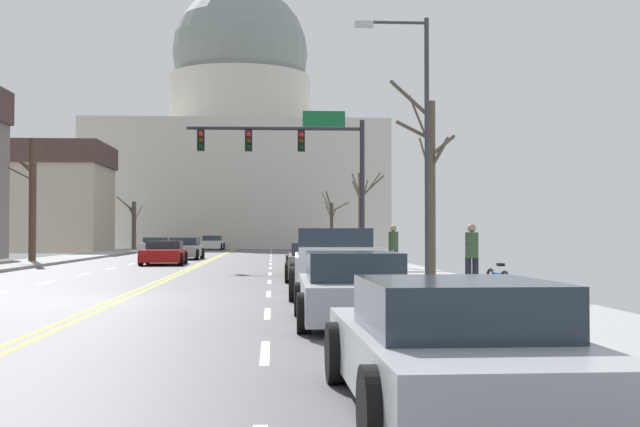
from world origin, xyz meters
name	(u,v)px	position (x,y,z in m)	size (l,w,h in m)	color
ground	(117,300)	(0.00, 0.00, 0.02)	(20.00, 180.00, 0.20)	#4D4D52
signal_gantry	(299,154)	(4.79, 17.34, 5.10)	(7.91, 0.41, 6.88)	#28282D
street_lamp_right	(417,125)	(7.91, 5.03, 4.80)	(2.25, 0.24, 7.87)	#333338
capitol_building	(240,148)	(0.00, 72.35, 10.97)	(30.32, 23.91, 31.36)	beige
sedan_near_00	(311,259)	(5.15, 13.73, 0.53)	(2.02, 4.33, 1.12)	#B71414
sedan_near_01	(315,262)	(5.01, 7.83, 0.59)	(2.08, 4.65, 1.24)	#6B6056
pickup_truck_near_02	(335,266)	(5.17, 1.24, 0.75)	(2.41, 5.30, 1.68)	silver
sedan_near_03	(353,290)	(4.98, -5.19, 0.58)	(2.01, 4.39, 1.24)	#9EA3A8
sedan_near_04	(453,350)	(5.18, -12.20, 0.54)	(2.04, 4.56, 1.16)	#9EA3A8
sedan_oncoming_00	(164,254)	(-1.76, 21.88, 0.55)	(2.20, 4.28, 1.16)	#B71414
sedan_oncoming_01	(184,249)	(-1.64, 30.24, 0.59)	(2.15, 4.38, 1.29)	#9EA3A8
sedan_oncoming_02	(155,246)	(-5.29, 43.86, 0.58)	(2.08, 4.65, 1.22)	silver
sedan_oncoming_03	(212,243)	(-1.98, 57.67, 0.62)	(2.17, 4.69, 1.31)	silver
flank_building_02	(38,197)	(-15.46, 49.12, 4.46)	(11.16, 9.00, 8.81)	#B2A38E
bare_tree_00	(361,210)	(8.81, 28.91, 2.91)	(2.13, 2.39, 5.25)	brown
bare_tree_01	(134,224)	(-8.61, 54.11, 2.36)	(2.00, 1.82, 4.61)	brown
bare_tree_02	(429,181)	(8.38, 5.59, 3.14)	(2.08, 1.94, 6.29)	brown
bare_tree_04	(332,222)	(8.77, 52.81, 2.50)	(2.46, 2.29, 5.05)	#4C3D2D
bare_tree_05	(32,197)	(-8.68, 23.66, 3.38)	(1.30, 1.72, 6.28)	#4C3D2D
pedestrian_00	(393,247)	(7.76, 8.92, 1.08)	(0.35, 0.34, 1.69)	#4C4238
pedestrian_01	(472,253)	(8.71, 1.60, 1.06)	(0.35, 0.34, 1.66)	black
bicycle_parked	(498,286)	(8.15, -2.85, 0.49)	(0.12, 1.77, 0.85)	black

